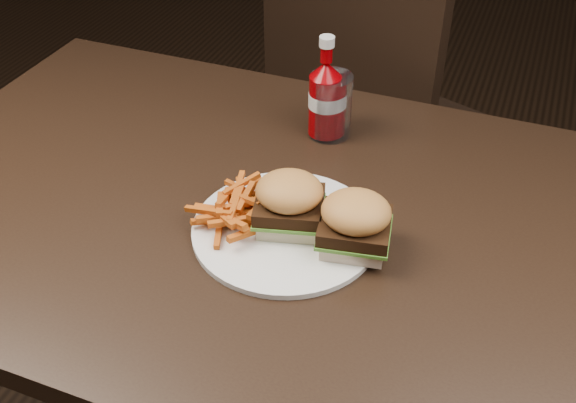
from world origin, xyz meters
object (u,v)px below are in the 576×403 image
(chair_far, at_px, (389,137))
(tumbler, at_px, (330,107))
(plate, at_px, (286,229))
(dining_table, at_px, (248,211))
(ketchup_bottle, at_px, (324,105))

(chair_far, relative_size, tumbler, 4.05)
(chair_far, bearing_deg, plate, 111.26)
(dining_table, xyz_separation_m, plate, (0.08, -0.05, 0.03))
(dining_table, xyz_separation_m, chair_far, (0.07, 0.75, -0.30))
(dining_table, height_order, plate, plate)
(chair_far, bearing_deg, dining_table, 105.04)
(dining_table, distance_m, plate, 0.10)
(dining_table, bearing_deg, chair_far, 84.94)
(chair_far, bearing_deg, ketchup_bottle, 108.23)
(tumbler, bearing_deg, dining_table, -103.88)
(plate, bearing_deg, tumbler, 95.12)
(chair_far, height_order, plate, plate)
(ketchup_bottle, height_order, tumbler, ketchup_bottle)
(ketchup_bottle, bearing_deg, dining_table, -102.33)
(chair_far, relative_size, ketchup_bottle, 4.31)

